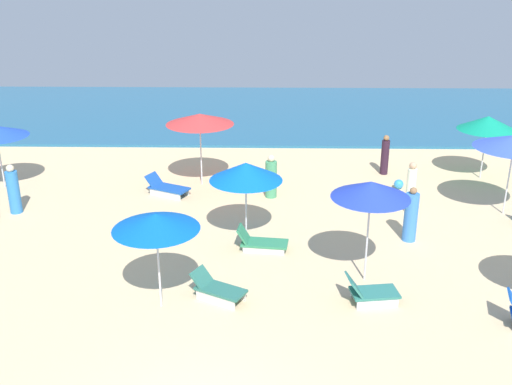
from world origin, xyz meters
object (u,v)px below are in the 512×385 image
lounge_chair_7_0 (261,242)px  beachgoer_0 (411,188)px  lounge_chair_1_0 (167,188)px  beachgoer_6 (411,216)px  beachgoer_1 (13,191)px  umbrella_0 (156,222)px  umbrella_7 (246,172)px  umbrella_4 (488,123)px  beach_ball_1 (399,184)px  lounge_chair_0_0 (217,289)px  umbrella_3 (371,190)px  lounge_chair_3_0 (370,292)px  beachgoer_3 (385,156)px  beachgoer_5 (271,178)px  umbrella_1 (200,119)px

lounge_chair_7_0 → beachgoer_0: bearing=-52.4°
lounge_chair_1_0 → beachgoer_6: beachgoer_6 is taller
beachgoer_1 → beachgoer_0: bearing=-122.5°
umbrella_0 → umbrella_7: umbrella_0 is taller
umbrella_4 → beach_ball_1: bearing=-159.8°
lounge_chair_0_0 → beachgoer_0: (5.83, 5.54, 0.54)m
lounge_chair_1_0 → umbrella_3: (6.02, -5.81, 2.21)m
umbrella_4 → beachgoer_1: 16.66m
lounge_chair_3_0 → umbrella_4: size_ratio=0.56×
umbrella_4 → umbrella_7: size_ratio=1.01×
lounge_chair_7_0 → umbrella_7: bearing=38.3°
umbrella_0 → beachgoer_3: size_ratio=1.56×
beachgoer_6 → umbrella_4: bearing=-90.8°
umbrella_0 → umbrella_4: bearing=41.0°
beachgoer_6 → beach_ball_1: bearing=-62.9°
lounge_chair_0_0 → umbrella_7: umbrella_7 is taller
umbrella_7 → beachgoer_5: umbrella_7 is taller
umbrella_7 → beachgoer_6: 4.95m
lounge_chair_1_0 → beachgoer_6: bearing=-88.5°
umbrella_0 → lounge_chair_1_0: bearing=98.0°
umbrella_0 → umbrella_3: bearing=15.2°
umbrella_4 → beachgoer_0: umbrella_4 is taller
lounge_chair_0_0 → umbrella_4: (9.23, 8.82, 1.85)m
umbrella_3 → lounge_chair_3_0: umbrella_3 is taller
beachgoer_0 → beach_ball_1: bearing=100.2°
beachgoer_0 → beachgoer_3: 3.66m
lounge_chair_1_0 → lounge_chair_3_0: 9.15m
umbrella_0 → lounge_chair_1_0: umbrella_0 is taller
umbrella_3 → lounge_chair_7_0: (-2.69, 1.65, -2.25)m
lounge_chair_0_0 → beachgoer_5: size_ratio=0.95×
umbrella_4 → beach_ball_1: size_ratio=6.98×
umbrella_0 → umbrella_1: bearing=89.2°
beachgoer_1 → beachgoer_3: size_ratio=1.07×
umbrella_1 → beachgoer_1: 6.60m
lounge_chair_1_0 → lounge_chair_0_0: bearing=-135.5°
lounge_chair_7_0 → umbrella_0: bearing=149.3°
lounge_chair_7_0 → beachgoer_1: bearing=79.4°
umbrella_1 → beachgoer_5: size_ratio=1.74×
lounge_chair_3_0 → umbrella_3: bearing=-9.9°
umbrella_1 → beachgoer_1: size_ratio=1.61×
umbrella_4 → beachgoer_6: umbrella_4 is taller
beach_ball_1 → beachgoer_3: bearing=98.8°
lounge_chair_0_0 → beach_ball_1: lounge_chair_0_0 is taller
lounge_chair_7_0 → beach_ball_1: lounge_chair_7_0 is taller
lounge_chair_1_0 → beachgoer_6: (7.67, -3.46, 0.49)m
umbrella_0 → beachgoer_3: bearing=53.8°
lounge_chair_0_0 → umbrella_1: 8.29m
umbrella_4 → beachgoer_3: 3.85m
umbrella_7 → beachgoer_5: bearing=77.5°
lounge_chair_0_0 → beachgoer_5: bearing=17.4°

